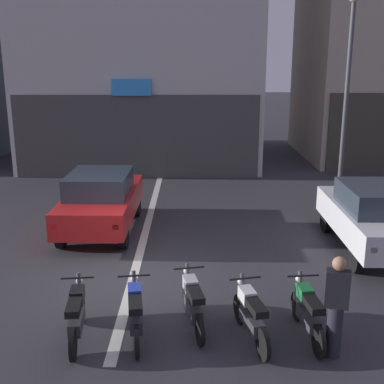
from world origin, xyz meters
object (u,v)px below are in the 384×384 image
at_px(motorcycle_black_row_leftmost, 76,314).
at_px(motorcycle_blue_row_left_mid, 135,312).
at_px(street_lamp, 347,77).
at_px(car_red_crossing_near, 101,199).
at_px(motorcycle_white_row_right_mid, 250,314).
at_px(motorcycle_green_row_rightmost, 307,312).
at_px(person_by_motorcycles, 336,306).
at_px(car_white_parked_kerbside, 374,216).
at_px(motorcycle_silver_row_centre, 192,302).

xyz_separation_m(motorcycle_black_row_leftmost, motorcycle_blue_row_left_mid, (0.95, 0.09, 0.00)).
distance_m(street_lamp, motorcycle_black_row_leftmost, 11.14).
height_order(car_red_crossing_near, motorcycle_black_row_leftmost, car_red_crossing_near).
bearing_deg(motorcycle_black_row_leftmost, motorcycle_blue_row_left_mid, 5.22).
height_order(motorcycle_black_row_leftmost, motorcycle_white_row_right_mid, same).
height_order(motorcycle_white_row_right_mid, motorcycle_green_row_rightmost, same).
xyz_separation_m(car_red_crossing_near, person_by_motorcycles, (4.64, -5.84, -0.03)).
distance_m(motorcycle_blue_row_left_mid, person_by_motorcycles, 3.23).
relative_size(car_white_parked_kerbside, motorcycle_green_row_rightmost, 2.46).
bearing_deg(motorcycle_green_row_rightmost, motorcycle_white_row_right_mid, -174.23).
xyz_separation_m(motorcycle_green_row_rightmost, person_by_motorcycles, (0.29, -0.56, 0.40)).
xyz_separation_m(car_white_parked_kerbside, motorcycle_black_row_leftmost, (-6.27, -3.94, -0.43)).
relative_size(motorcycle_black_row_leftmost, motorcycle_blue_row_left_mid, 1.00).
distance_m(street_lamp, motorcycle_green_row_rightmost, 9.29).
distance_m(motorcycle_green_row_rightmost, person_by_motorcycles, 0.75).
height_order(street_lamp, motorcycle_white_row_right_mid, street_lamp).
height_order(street_lamp, motorcycle_black_row_leftmost, street_lamp).
relative_size(car_white_parked_kerbside, motorcycle_white_row_right_mid, 2.50).
bearing_deg(car_white_parked_kerbside, motorcycle_black_row_leftmost, -147.84).
relative_size(motorcycle_blue_row_left_mid, motorcycle_green_row_rightmost, 1.00).
distance_m(car_red_crossing_near, person_by_motorcycles, 7.45).
distance_m(street_lamp, motorcycle_blue_row_left_mid, 10.53).
bearing_deg(person_by_motorcycles, car_white_parked_kerbside, 63.89).
bearing_deg(motorcycle_white_row_right_mid, motorcycle_blue_row_left_mid, 177.03).
xyz_separation_m(car_red_crossing_near, car_white_parked_kerbside, (6.80, -1.41, 0.00)).
distance_m(car_white_parked_kerbside, motorcycle_white_row_right_mid, 5.24).
distance_m(car_white_parked_kerbside, motorcycle_green_row_rightmost, 4.59).
bearing_deg(motorcycle_silver_row_centre, street_lamp, 58.49).
height_order(motorcycle_black_row_leftmost, person_by_motorcycles, person_by_motorcycles).
bearing_deg(motorcycle_white_row_right_mid, person_by_motorcycles, -20.48).
relative_size(car_white_parked_kerbside, street_lamp, 0.63).
bearing_deg(street_lamp, car_red_crossing_near, -158.53).
bearing_deg(motorcycle_black_row_leftmost, car_red_crossing_near, 95.66).
height_order(car_white_parked_kerbside, street_lamp, street_lamp).
bearing_deg(car_red_crossing_near, person_by_motorcycles, -51.53).
xyz_separation_m(car_red_crossing_near, motorcycle_white_row_right_mid, (3.39, -5.37, -0.43)).
relative_size(car_white_parked_kerbside, person_by_motorcycles, 2.46).
distance_m(motorcycle_silver_row_centre, motorcycle_white_row_right_mid, 1.05).
distance_m(motorcycle_white_row_right_mid, motorcycle_green_row_rightmost, 0.96).
bearing_deg(motorcycle_white_row_right_mid, car_red_crossing_near, 122.28).
distance_m(car_red_crossing_near, motorcycle_black_row_leftmost, 5.40).
xyz_separation_m(motorcycle_black_row_leftmost, person_by_motorcycles, (4.11, -0.48, 0.40)).
height_order(motorcycle_silver_row_centre, motorcycle_white_row_right_mid, same).
bearing_deg(car_white_parked_kerbside, motorcycle_silver_row_centre, -141.04).
distance_m(car_red_crossing_near, motorcycle_silver_row_centre, 5.53).
height_order(street_lamp, motorcycle_blue_row_left_mid, street_lamp).
bearing_deg(motorcycle_blue_row_left_mid, motorcycle_silver_row_centre, 18.94).
bearing_deg(street_lamp, motorcycle_white_row_right_mid, -114.93).
xyz_separation_m(car_white_parked_kerbside, motorcycle_green_row_rightmost, (-2.46, -3.86, -0.43)).
xyz_separation_m(motorcycle_blue_row_left_mid, person_by_motorcycles, (3.15, -0.56, 0.40)).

